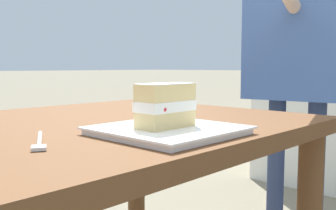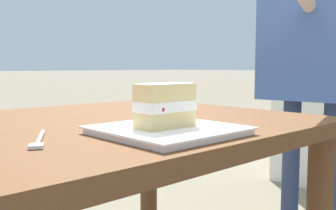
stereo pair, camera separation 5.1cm
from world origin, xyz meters
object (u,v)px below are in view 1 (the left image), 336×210
object	(u,v)px
patio_table	(82,172)
dessert_plate	(168,130)
dessert_fork	(39,142)
diner_person	(299,38)
cake_slice	(165,106)

from	to	relation	value
patio_table	dessert_plate	xyz separation A→B (m)	(-0.03, 0.27, 0.13)
dessert_fork	diner_person	size ratio (longest dim) A/B	0.10
patio_table	dessert_fork	xyz separation A→B (m)	(0.20, 0.17, 0.13)
dessert_plate	dessert_fork	xyz separation A→B (m)	(0.23, -0.10, -0.00)
patio_table	cake_slice	xyz separation A→B (m)	(-0.02, 0.27, 0.19)
cake_slice	diner_person	xyz separation A→B (m)	(-0.95, -0.16, 0.19)
patio_table	dessert_fork	world-z (taller)	dessert_fork
dessert_fork	cake_slice	bearing A→B (deg)	154.41
cake_slice	patio_table	bearing A→B (deg)	-86.40
dessert_plate	diner_person	distance (m)	0.98
dessert_fork	diner_person	world-z (taller)	diner_person
dessert_plate	cake_slice	bearing A→B (deg)	14.39
cake_slice	dessert_fork	bearing A→B (deg)	-25.59
patio_table	diner_person	bearing A→B (deg)	173.67
cake_slice	diner_person	size ratio (longest dim) A/B	0.08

